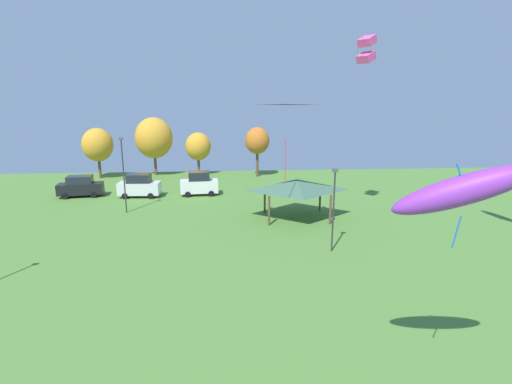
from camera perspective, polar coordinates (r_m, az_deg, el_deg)
The scene contains 13 objects.
kite_flying_1 at distance 32.66m, azimuth 4.09°, elevation 10.06°, with size 3.67×2.85×4.98m.
kite_flying_4 at distance 36.28m, azimuth 15.51°, elevation 19.05°, with size 1.77×1.74×2.35m.
kite_flying_5 at distance 14.21m, azimuth 27.32°, elevation 0.18°, with size 4.54×2.45×3.21m.
parked_car_leftmost at distance 47.85m, azimuth -23.79°, elevation 0.73°, with size 4.89×2.40×2.34m.
parked_car_second_from_left at distance 45.51m, azimuth -16.32°, elevation 0.86°, with size 4.54×2.25×2.57m.
parked_car_third_from_left at distance 44.96m, azimuth -8.12°, elevation 1.18°, with size 4.26×2.22×2.67m.
park_pavilion at distance 35.82m, azimuth 5.80°, elevation 1.01°, with size 6.88×5.08×3.60m.
light_post_1 at distance 28.34m, azimuth 11.03°, elevation -1.87°, with size 0.36×0.20×5.99m.
light_post_2 at distance 39.13m, azimuth -18.41°, elevation 2.80°, with size 0.36×0.20×7.15m.
treeline_tree_0 at distance 57.31m, azimuth -21.69°, elevation 6.27°, with size 4.02×4.02×6.75m.
treeline_tree_1 at distance 57.24m, azimuth -14.38°, elevation 7.49°, with size 5.10×5.10×8.02m.
treeline_tree_2 at distance 56.62m, azimuth -8.27°, elevation 6.44°, with size 3.54×3.54×5.93m.
treeline_tree_3 at distance 54.50m, azimuth 0.18°, elevation 7.31°, with size 3.30×3.30×6.76m.
Camera 1 is at (-0.11, 1.50, 10.78)m, focal length 28.00 mm.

